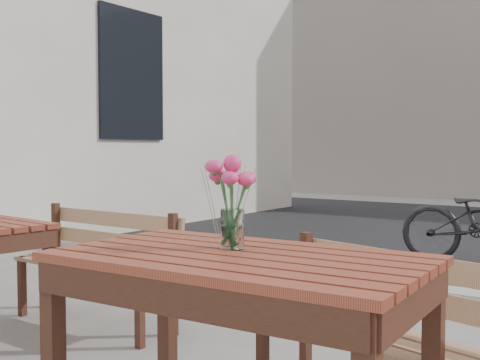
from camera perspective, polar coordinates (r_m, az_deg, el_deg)
The scene contains 4 objects.
main_table at distance 2.17m, azimuth -0.07°, elevation -10.45°, with size 1.33×0.81×0.80m.
main_bench at distance 2.61m, azimuth 14.72°, elevation -12.63°, with size 1.31×0.68×0.78m.
main_vase at distance 2.22m, azimuth -0.73°, elevation -0.99°, with size 0.19×0.19×0.35m.
second_bench at distance 4.17m, azimuth -12.95°, elevation -6.67°, with size 1.28×0.41×0.79m.
Camera 1 is at (1.04, -1.56, 1.17)m, focal length 45.00 mm.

